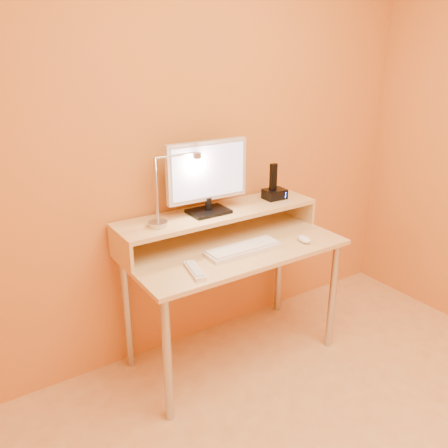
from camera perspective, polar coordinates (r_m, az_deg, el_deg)
wall_back at (r=2.62m, az=-2.72°, el=10.34°), size 3.00×0.04×2.50m
desk_leg_fl at (r=2.29m, az=-7.06°, el=-16.52°), size 0.04×0.04×0.69m
desk_leg_fr at (r=2.85m, az=13.36°, el=-8.76°), size 0.04×0.04×0.69m
desk_leg_bl at (r=2.67m, az=-11.97°, el=-10.80°), size 0.04×0.04×0.69m
desk_leg_br at (r=3.16m, az=6.85°, el=-5.15°), size 0.04×0.04×0.69m
desk_lower at (r=2.53m, az=1.21°, el=-2.97°), size 1.20×0.60×0.02m
shelf_riser_left at (r=2.37m, az=-12.77°, el=-3.09°), size 0.02×0.30×0.14m
shelf_riser_right at (r=2.95m, az=9.07°, el=2.03°), size 0.02×0.30×0.14m
desk_shelf at (r=2.58m, az=-0.64°, el=1.40°), size 1.20×0.30×0.02m
monitor_foot at (r=2.54m, az=-1.93°, el=1.58°), size 0.22×0.16×0.02m
monitor_neck at (r=2.53m, az=-1.94°, el=2.52°), size 0.04×0.04×0.07m
monitor_panel at (r=2.48m, az=-2.12°, el=6.63°), size 0.48×0.05×0.32m
monitor_back at (r=2.50m, az=-2.40°, el=6.74°), size 0.43×0.03×0.28m
monitor_screen at (r=2.47m, az=-1.89°, el=6.54°), size 0.43×0.02×0.28m
lamp_base at (r=2.37m, az=-8.21°, el=0.02°), size 0.10×0.10×0.02m
lamp_post at (r=2.32m, az=-8.44°, el=4.12°), size 0.01×0.01×0.33m
lamp_arm at (r=2.33m, az=-5.96°, el=8.50°), size 0.24×0.01×0.01m
lamp_head at (r=2.39m, az=-3.37°, el=8.52°), size 0.04×0.04×0.03m
lamp_bulb at (r=2.39m, az=-3.36°, el=8.15°), size 0.03×0.03×0.00m
phone_dock at (r=2.80m, az=6.31°, el=3.73°), size 0.14×0.11×0.06m
phone_handset at (r=2.76m, az=6.16°, el=5.86°), size 0.04×0.03×0.16m
phone_led at (r=2.79m, az=7.69°, el=3.61°), size 0.01×0.00×0.04m
keyboard at (r=2.45m, az=2.39°, el=-3.19°), size 0.43×0.14×0.02m
mouse at (r=2.60m, az=9.97°, el=-1.86°), size 0.08×0.11×0.03m
remote_control at (r=2.23m, az=-3.67°, el=-5.80°), size 0.09×0.21×0.02m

